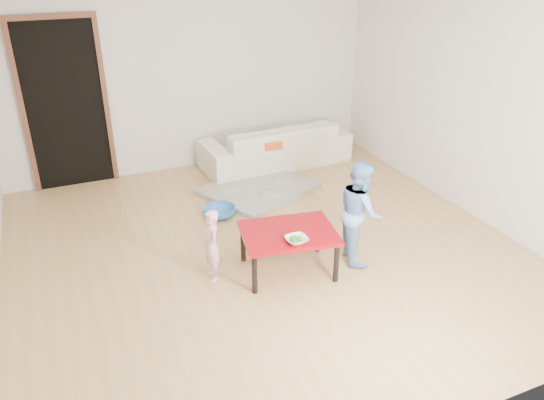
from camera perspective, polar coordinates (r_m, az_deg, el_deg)
floor at (r=5.48m, az=-0.83°, el=-5.27°), size 5.00×5.00×0.01m
back_wall at (r=7.22m, az=-8.76°, el=13.43°), size 5.00×0.02×2.60m
right_wall at (r=6.28m, az=21.03°, el=10.10°), size 0.02×5.00×2.60m
doorway at (r=7.05m, az=-21.34°, el=9.33°), size 1.02×0.08×2.11m
sofa at (r=7.41m, az=0.35°, el=6.00°), size 2.10×0.92×0.60m
cushion at (r=7.05m, az=-0.89°, el=6.21°), size 0.45×0.41×0.11m
red_table at (r=5.03m, az=1.76°, el=-5.51°), size 0.96×0.79×0.43m
bowl at (r=4.73m, az=2.67°, el=-4.32°), size 0.20×0.20×0.05m
broccoli at (r=4.73m, az=2.67°, el=-4.28°), size 0.12×0.12×0.06m
child_pink at (r=4.88m, az=-6.53°, el=-4.90°), size 0.18×0.26×0.70m
child_blue at (r=5.16m, az=9.41°, el=-1.21°), size 0.52×0.59×1.03m
basin at (r=6.09m, az=-5.69°, el=-1.30°), size 0.37×0.37×0.12m
blanket at (r=6.70m, az=-1.46°, el=1.25°), size 1.58×1.47×0.06m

